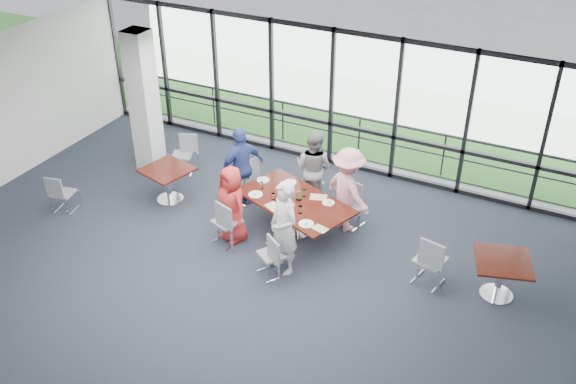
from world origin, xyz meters
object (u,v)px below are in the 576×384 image
at_px(chair_main_fl, 311,182).
at_px(diner_near_left, 232,204).
at_px(side_table_left, 167,173).
at_px(diner_end, 242,167).
at_px(diner_near_right, 284,228).
at_px(chair_main_nr, 272,254).
at_px(diner_far_right, 348,190).
at_px(chair_spare_lb, 182,155).
at_px(diner_far_left, 314,168).
at_px(chair_main_fr, 352,206).
at_px(chair_spare_r, 430,260).
at_px(side_table_right, 502,266).
at_px(chair_spare_la, 64,193).
at_px(chair_main_nl, 227,222).
at_px(main_table, 295,205).
at_px(chair_main_end, 242,180).
at_px(structural_column, 144,102).

bearing_deg(chair_main_fl, diner_near_left, 94.66).
distance_m(side_table_left, diner_end, 1.59).
distance_m(diner_near_right, chair_main_fl, 2.46).
relative_size(chair_main_nr, chair_main_fl, 1.03).
bearing_deg(diner_far_right, chair_main_nr, 100.68).
distance_m(chair_main_nr, chair_spare_lb, 4.21).
height_order(diner_far_left, chair_main_fr, diner_far_left).
distance_m(diner_far_right, chair_spare_r, 2.17).
distance_m(diner_near_left, chair_main_fr, 2.39).
relative_size(diner_far_right, chair_main_fl, 2.05).
relative_size(diner_near_left, chair_main_fr, 1.83).
height_order(diner_far_left, chair_main_nr, diner_far_left).
distance_m(side_table_right, chair_spare_lb, 7.30).
relative_size(chair_spare_la, chair_spare_r, 0.82).
distance_m(chair_main_nl, chair_spare_lb, 2.95).
bearing_deg(main_table, diner_far_right, 57.43).
bearing_deg(diner_end, diner_far_right, 120.01).
height_order(chair_main_nr, chair_spare_lb, chair_spare_lb).
xyz_separation_m(main_table, side_table_right, (3.90, -0.12, -0.01)).
bearing_deg(chair_spare_lb, chair_main_fl, 162.20).
xyz_separation_m(chair_spare_la, chair_spare_r, (7.33, 1.07, 0.09)).
relative_size(diner_end, chair_main_nr, 1.98).
bearing_deg(diner_end, chair_spare_la, -33.49).
height_order(diner_far_right, chair_main_fr, diner_far_right).
bearing_deg(side_table_left, diner_near_right, -17.40).
bearing_deg(chair_spare_r, chair_main_end, -179.91).
bearing_deg(chair_main_end, diner_far_left, 121.55).
xyz_separation_m(diner_near_left, chair_main_nl, (-0.03, -0.16, -0.30)).
distance_m(diner_near_right, chair_main_end, 2.55).
relative_size(side_table_right, diner_end, 0.65).
bearing_deg(chair_main_end, side_table_right, 93.13).
bearing_deg(chair_spare_r, chair_main_fl, 164.68).
bearing_deg(chair_main_end, chair_main_fr, 104.57).
height_order(chair_main_fr, chair_main_end, chair_main_end).
height_order(diner_near_right, chair_main_fl, diner_near_right).
relative_size(structural_column, chair_spare_r, 3.24).
xyz_separation_m(side_table_left, diner_end, (1.47, 0.56, 0.23)).
xyz_separation_m(chair_main_nl, chair_spare_r, (3.76, 0.54, 0.02)).
distance_m(diner_far_left, chair_spare_la, 5.13).
relative_size(chair_main_nl, chair_main_fr, 1.11).
height_order(diner_near_right, chair_main_nr, diner_near_right).
relative_size(side_table_left, diner_far_left, 0.65).
relative_size(diner_end, chair_spare_la, 2.15).
relative_size(main_table, side_table_left, 2.27).
relative_size(main_table, chair_main_fr, 2.94).
xyz_separation_m(diner_near_right, chair_spare_la, (-4.91, -0.27, -0.50)).
height_order(side_table_right, chair_main_nr, chair_main_nr).
xyz_separation_m(diner_near_left, chair_spare_la, (-3.60, -0.69, -0.37)).
bearing_deg(chair_main_fl, side_table_right, -172.10).
distance_m(diner_near_left, chair_spare_la, 3.68).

